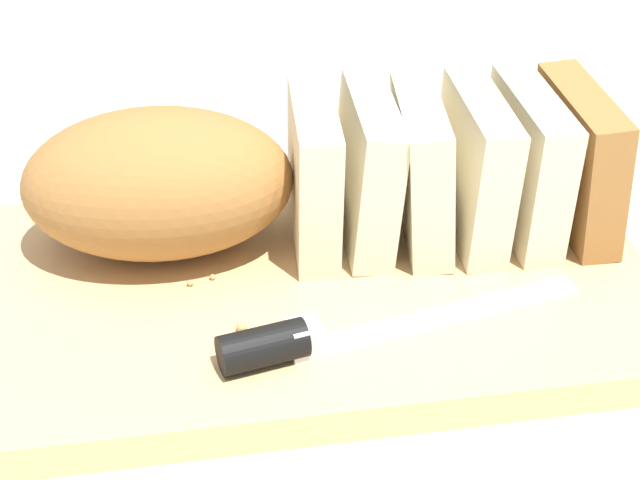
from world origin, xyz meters
The scene contains 7 objects.
ground_plane centered at (0.00, 0.00, 0.00)m, with size 3.00×3.00×0.00m, color silver.
cutting_board centered at (0.00, 0.00, 0.01)m, with size 0.46×0.27×0.02m, color tan.
bread_loaf centered at (-0.01, 0.05, 0.08)m, with size 0.42×0.15×0.10m.
bread_knife centered at (-0.02, -0.08, 0.03)m, with size 0.24×0.06×0.02m.
crumb_near_knife centered at (-0.09, 0.01, 0.03)m, with size 0.00×0.00×0.00m, color tan.
crumb_near_loaf centered at (-0.07, 0.01, 0.03)m, with size 0.00×0.00×0.00m, color tan.
crumb_stray_left centered at (-0.06, -0.05, 0.03)m, with size 0.01×0.01×0.01m, color tan.
Camera 1 is at (-0.10, -0.53, 0.41)m, focal length 54.45 mm.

